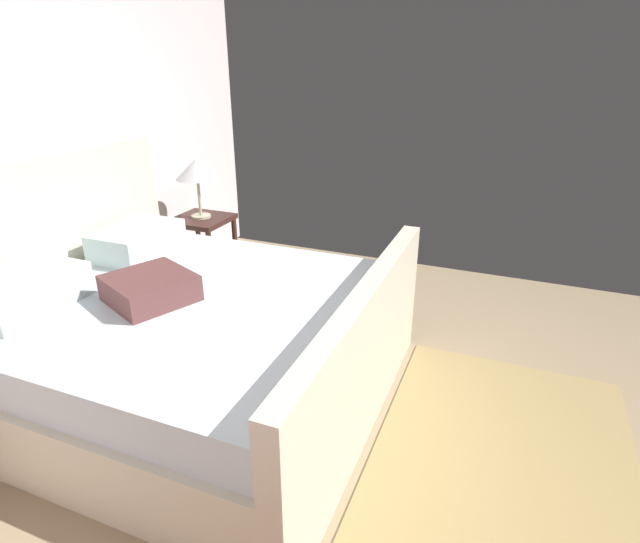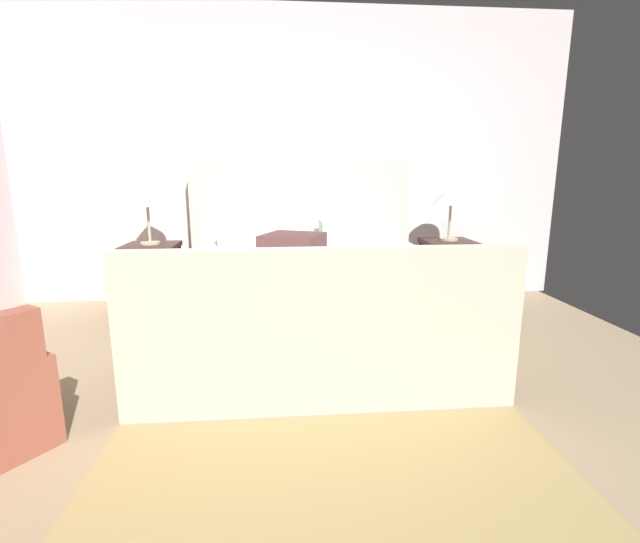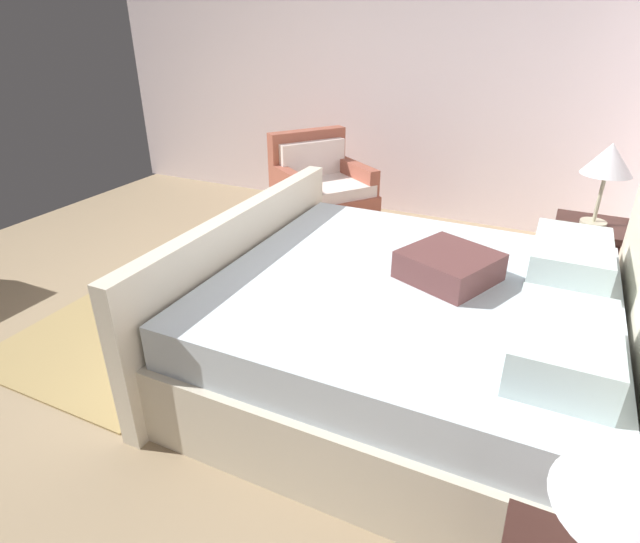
% 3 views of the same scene
% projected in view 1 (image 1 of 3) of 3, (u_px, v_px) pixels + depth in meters
% --- Properties ---
extents(ground_plane, '(5.07, 5.30, 0.02)m').
position_uv_depth(ground_plane, '(438.00, 470.00, 2.40)').
color(ground_plane, '#9E8666').
extents(bed, '(2.00, 2.14, 1.29)m').
position_uv_depth(bed, '(184.00, 336.00, 2.84)').
color(bed, beige).
rests_on(bed, ground).
extents(nightstand_right, '(0.44, 0.44, 0.60)m').
position_uv_depth(nightstand_right, '(203.00, 240.00, 4.21)').
color(nightstand_right, '#381F1B').
rests_on(nightstand_right, ground).
extents(table_lamp_right, '(0.34, 0.34, 0.48)m').
position_uv_depth(table_lamp_right, '(197.00, 170.00, 3.98)').
color(table_lamp_right, '#B7B293').
rests_on(table_lamp_right, nightstand_right).
extents(area_rug, '(1.97, 1.24, 0.01)m').
position_uv_depth(area_rug, '(502.00, 473.00, 2.36)').
color(area_rug, tan).
rests_on(area_rug, ground).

